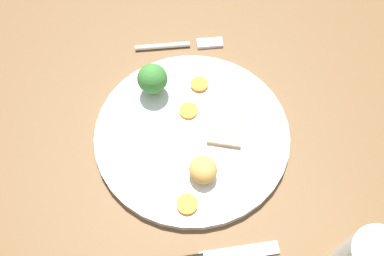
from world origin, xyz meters
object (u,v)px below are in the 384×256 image
(carrot_coin_side, at_px, (187,204))
(broccoli_floret, at_px, (152,79))
(dinner_plate, at_px, (192,134))
(roast_potato_left, at_px, (203,170))
(fork, at_px, (182,45))
(carrot_coin_back, at_px, (199,84))
(meat_slice_main, at_px, (226,125))
(carrot_coin_front, at_px, (188,108))

(carrot_coin_side, height_order, broccoli_floret, broccoli_floret)
(dinner_plate, height_order, roast_potato_left, roast_potato_left)
(dinner_plate, bearing_deg, broccoli_floret, -146.55)
(dinner_plate, distance_m, fork, 0.18)
(carrot_coin_side, xyz_separation_m, fork, (-0.29, 0.02, -0.01))
(carrot_coin_back, relative_size, carrot_coin_side, 0.94)
(meat_slice_main, relative_size, roast_potato_left, 1.66)
(carrot_coin_back, bearing_deg, fork, -169.05)
(carrot_coin_back, bearing_deg, carrot_coin_side, -11.34)
(meat_slice_main, height_order, carrot_coin_front, meat_slice_main)
(carrot_coin_front, bearing_deg, roast_potato_left, 4.69)
(roast_potato_left, height_order, broccoli_floret, broccoli_floret)
(meat_slice_main, distance_m, broccoli_floret, 0.13)
(carrot_coin_back, xyz_separation_m, broccoli_floret, (0.00, -0.07, 0.03))
(carrot_coin_back, relative_size, broccoli_floret, 0.49)
(dinner_plate, xyz_separation_m, broccoli_floret, (-0.08, -0.05, 0.04))
(carrot_coin_front, distance_m, carrot_coin_back, 0.05)
(meat_slice_main, xyz_separation_m, fork, (-0.18, -0.05, -0.01))
(dinner_plate, distance_m, carrot_coin_front, 0.04)
(dinner_plate, relative_size, meat_slice_main, 4.23)
(carrot_coin_side, distance_m, fork, 0.29)
(roast_potato_left, bearing_deg, fork, -178.67)
(meat_slice_main, height_order, roast_potato_left, roast_potato_left)
(carrot_coin_back, distance_m, broccoli_floret, 0.08)
(carrot_coin_back, bearing_deg, carrot_coin_front, -27.54)
(dinner_plate, relative_size, fork, 1.92)
(dinner_plate, xyz_separation_m, roast_potato_left, (0.07, 0.01, 0.02))
(dinner_plate, xyz_separation_m, fork, (-0.18, 0.00, -0.00))
(carrot_coin_front, relative_size, carrot_coin_back, 1.04)
(meat_slice_main, relative_size, broccoli_floret, 1.22)
(fork, bearing_deg, meat_slice_main, -73.62)
(dinner_plate, xyz_separation_m, carrot_coin_back, (-0.08, 0.02, 0.01))
(roast_potato_left, distance_m, broccoli_floret, 0.16)
(fork, bearing_deg, carrot_coin_front, -91.04)
(carrot_coin_back, bearing_deg, dinner_plate, -13.95)
(carrot_coin_side, distance_m, broccoli_floret, 0.20)
(broccoli_floret, xyz_separation_m, fork, (-0.10, 0.05, -0.04))
(carrot_coin_front, bearing_deg, broccoli_floret, -127.50)
(meat_slice_main, xyz_separation_m, broccoli_floret, (-0.08, -0.10, 0.03))
(broccoli_floret, bearing_deg, dinner_plate, 33.45)
(broccoli_floret, bearing_deg, carrot_coin_front, 52.50)
(carrot_coin_back, bearing_deg, meat_slice_main, 21.90)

